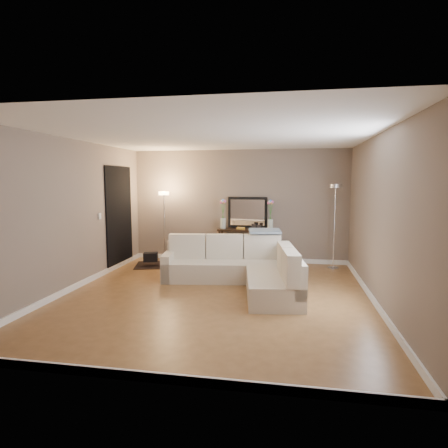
% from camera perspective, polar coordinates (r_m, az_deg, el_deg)
% --- Properties ---
extents(floor, '(5.00, 5.50, 0.01)m').
position_cam_1_polar(floor, '(6.30, -1.30, -10.87)').
color(floor, brown).
rests_on(floor, ground).
extents(ceiling, '(5.00, 5.50, 0.01)m').
position_cam_1_polar(ceiling, '(6.05, -1.36, 13.42)').
color(ceiling, white).
rests_on(ceiling, ground).
extents(wall_back, '(5.00, 0.02, 2.60)m').
position_cam_1_polar(wall_back, '(8.75, 2.25, 2.75)').
color(wall_back, '#7B6B5F').
rests_on(wall_back, ground).
extents(wall_front, '(5.00, 0.02, 2.60)m').
position_cam_1_polar(wall_front, '(3.40, -10.58, -3.42)').
color(wall_front, '#7B6B5F').
rests_on(wall_front, ground).
extents(wall_left, '(0.02, 5.50, 2.60)m').
position_cam_1_polar(wall_left, '(6.98, -21.97, 1.30)').
color(wall_left, '#7B6B5F').
rests_on(wall_left, ground).
extents(wall_right, '(0.02, 5.50, 2.60)m').
position_cam_1_polar(wall_right, '(6.07, 22.60, 0.55)').
color(wall_right, '#7B6B5F').
rests_on(wall_right, ground).
extents(baseboard_back, '(5.00, 0.03, 0.10)m').
position_cam_1_polar(baseboard_back, '(8.90, 2.19, -5.32)').
color(baseboard_back, white).
rests_on(baseboard_back, ground).
extents(baseboard_front, '(5.00, 0.03, 0.10)m').
position_cam_1_polar(baseboard_front, '(3.84, -10.02, -22.05)').
color(baseboard_front, white).
rests_on(baseboard_front, ground).
extents(baseboard_left, '(0.03, 5.50, 0.10)m').
position_cam_1_polar(baseboard_left, '(7.18, -21.36, -8.68)').
color(baseboard_left, white).
rests_on(baseboard_left, ground).
extents(baseboard_right, '(0.03, 5.50, 0.10)m').
position_cam_1_polar(baseboard_right, '(6.31, 21.86, -10.82)').
color(baseboard_right, white).
rests_on(baseboard_right, ground).
extents(doorway, '(0.02, 1.20, 2.20)m').
position_cam_1_polar(doorway, '(8.47, -15.65, 1.02)').
color(doorway, black).
rests_on(doorway, ground).
extents(switch_plate, '(0.02, 0.08, 0.12)m').
position_cam_1_polar(switch_plate, '(7.71, -18.40, 1.15)').
color(switch_plate, white).
rests_on(switch_plate, ground).
extents(sectional_sofa, '(2.69, 2.39, 0.84)m').
position_cam_1_polar(sectional_sofa, '(6.86, 2.95, -6.67)').
color(sectional_sofa, beige).
rests_on(sectional_sofa, floor).
extents(throw_blanket, '(0.66, 0.46, 0.08)m').
position_cam_1_polar(throw_blanket, '(7.34, 6.23, -1.07)').
color(throw_blanket, gray).
rests_on(throw_blanket, sectional_sofa).
extents(console_table, '(1.30, 0.42, 0.79)m').
position_cam_1_polar(console_table, '(8.59, 2.87, -3.06)').
color(console_table, black).
rests_on(console_table, floor).
extents(leaning_mirror, '(0.91, 0.09, 0.71)m').
position_cam_1_polar(leaning_mirror, '(8.65, 3.61, 1.77)').
color(leaning_mirror, black).
rests_on(leaning_mirror, console_table).
extents(table_decor, '(0.55, 0.13, 0.13)m').
position_cam_1_polar(table_decor, '(8.48, 3.35, -0.58)').
color(table_decor, gold).
rests_on(table_decor, console_table).
extents(flower_vase_left, '(0.15, 0.13, 0.68)m').
position_cam_1_polar(flower_vase_left, '(8.60, -0.16, 1.24)').
color(flower_vase_left, silver).
rests_on(flower_vase_left, console_table).
extents(flower_vase_right, '(0.15, 0.13, 0.68)m').
position_cam_1_polar(flower_vase_right, '(8.42, 7.08, 1.07)').
color(flower_vase_right, silver).
rests_on(flower_vase_right, console_table).
extents(floor_lamp_lit, '(0.28, 0.28, 1.64)m').
position_cam_1_polar(floor_lamp_lit, '(8.70, -9.10, 1.70)').
color(floor_lamp_lit, silver).
rests_on(floor_lamp_lit, floor).
extents(floor_lamp_unlit, '(0.29, 0.29, 1.82)m').
position_cam_1_polar(floor_lamp_unlit, '(8.25, 16.56, 2.15)').
color(floor_lamp_unlit, silver).
rests_on(floor_lamp_unlit, floor).
extents(charcoal_rug, '(1.24, 1.05, 0.01)m').
position_cam_1_polar(charcoal_rug, '(8.58, -9.72, -6.15)').
color(charcoal_rug, black).
rests_on(charcoal_rug, floor).
extents(black_bag, '(0.35, 0.28, 0.20)m').
position_cam_1_polar(black_bag, '(8.46, -11.12, -4.95)').
color(black_bag, black).
rests_on(black_bag, charcoal_rug).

